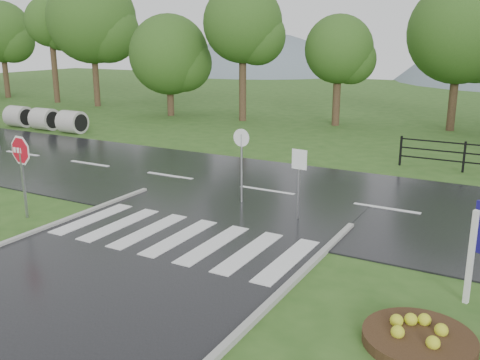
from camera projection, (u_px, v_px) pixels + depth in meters
The scene contains 9 objects.
ground at pixel (16, 330), 9.45m from camera, with size 120.00×120.00×0.00m, color #2E551C.
main_road at pixel (267, 192), 17.88m from camera, with size 90.00×8.00×0.04m, color black.
crosswalk at pixel (180, 237), 13.65m from camera, with size 6.50×2.80×0.02m.
treeline at pixel (397, 131), 29.22m from camera, with size 83.20×5.20×10.00m.
culvert_pipes at pixel (45, 119), 29.57m from camera, with size 5.50×1.20×1.20m.
stop_sign at pixel (21, 157), 14.87m from camera, with size 1.12×0.15×2.53m.
flower_bed at pixel (419, 337), 8.97m from camera, with size 1.88×1.88×0.38m.
reg_sign_small at pixel (299, 170), 14.71m from camera, with size 0.45×0.07×2.04m.
reg_sign_round at pixel (242, 157), 16.27m from camera, with size 0.54×0.07×2.34m.
Camera 1 is at (7.57, -5.43, 5.02)m, focal length 40.00 mm.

